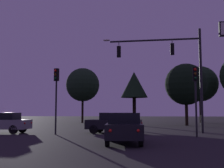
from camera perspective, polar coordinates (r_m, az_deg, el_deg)
ground_plane at (r=30.63m, az=3.85°, el=-8.43°), size 168.00×168.00×0.00m
traffic_signal_mast_arm at (r=23.11m, az=11.71°, el=4.21°), size 7.65×0.54×7.97m
traffic_light_corner_left at (r=21.10m, az=-10.84°, el=-0.71°), size 0.37×0.39×4.67m
traffic_light_corner_right at (r=19.24m, az=15.99°, el=-0.60°), size 0.32×0.36×4.43m
car_nearside_lane at (r=14.71m, az=2.30°, el=-8.47°), size 2.10×4.35×1.52m
car_crossing_left at (r=21.78m, az=0.47°, el=-7.52°), size 4.17×2.22×1.52m
car_crossing_right at (r=23.51m, az=-20.95°, el=-7.02°), size 4.48×1.73×1.52m
tree_behind_sign at (r=35.53m, az=4.34°, el=-0.21°), size 3.27×3.27×6.47m
tree_center_horizon at (r=43.66m, az=-5.73°, el=-0.16°), size 4.97×4.97×8.12m
tree_right_cluster at (r=45.82m, az=16.85°, el=-0.00°), size 5.30×5.30×8.46m
tree_lot_edge at (r=35.70m, az=14.22°, el=-0.07°), size 4.93×4.93×7.33m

